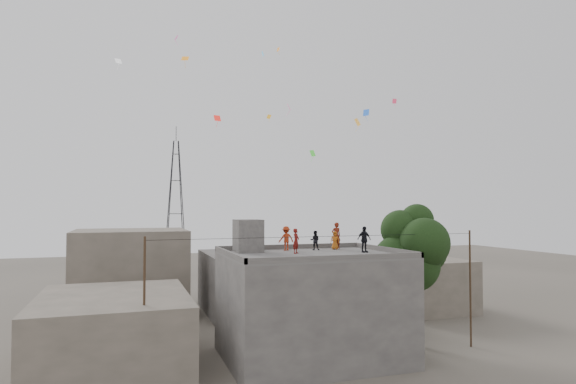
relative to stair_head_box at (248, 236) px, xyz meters
name	(u,v)px	position (x,y,z in m)	size (l,w,h in m)	color
ground	(312,359)	(3.20, -2.60, -7.10)	(140.00, 140.00, 0.00)	#4F4A41
main_building	(312,306)	(3.20, -2.60, -4.05)	(10.00, 8.00, 6.10)	#494744
parapet	(311,252)	(3.20, -2.60, -0.85)	(10.00, 8.00, 0.30)	#494744
stair_head_box	(248,236)	(0.00, 0.00, 0.00)	(1.60, 1.80, 2.00)	#494744
neighbor_west	(113,331)	(-7.80, -0.60, -5.10)	(8.00, 10.00, 4.00)	#5C5448
neighbor_north	(274,280)	(5.20, 11.40, -4.60)	(12.00, 9.00, 5.00)	#494744
neighbor_northwest	(130,272)	(-6.80, 13.40, -3.60)	(9.00, 8.00, 7.00)	#5C5448
neighbor_east	(418,284)	(17.20, 7.40, -4.90)	(7.00, 8.00, 4.40)	#5C5448
tree	(413,250)	(10.57, -2.00, -1.00)	(4.90, 4.60, 9.10)	black
utility_line	(328,296)	(3.70, -3.85, -3.27)	(20.12, 0.62, 7.40)	black
transmission_tower	(176,207)	(-0.80, 37.40, 1.97)	(2.97, 2.97, 20.01)	black
person_red_adult	(336,236)	(6.02, 0.09, -0.12)	(0.64, 0.42, 1.76)	maroon
person_orange_child	(335,240)	(5.79, -0.21, -0.40)	(0.58, 0.38, 1.20)	#B75915
person_dark_child	(315,240)	(4.44, -0.08, -0.37)	(0.61, 0.47, 1.25)	black
person_dark_adult	(364,239)	(6.63, -2.68, -0.20)	(0.94, 0.39, 1.60)	black
person_orange_adult	(286,238)	(2.55, 0.19, -0.23)	(1.00, 0.57, 1.55)	#A32E12
person_red_child	(296,241)	(2.45, -1.99, -0.25)	(0.54, 0.36, 1.49)	maroon
kites	(277,95)	(3.17, 4.25, 10.02)	(21.78, 12.82, 10.88)	#FF231A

